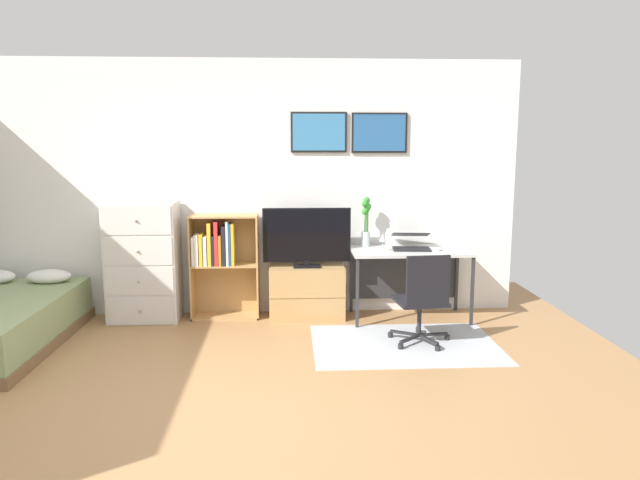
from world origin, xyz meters
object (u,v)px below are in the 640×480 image
television (307,237)px  office_chair (423,297)px  dresser (143,262)px  tv_stand (307,292)px  bookshelf (220,256)px  desk (408,261)px  computer_mouse (439,249)px  bamboo_vase (366,221)px  wine_glass (383,238)px  laptop (411,242)px

television → office_chair: (1.03, -0.92, -0.41)m
dresser → tv_stand: (1.69, 0.02, -0.35)m
television → bookshelf: bearing=175.6°
dresser → desk: size_ratio=1.01×
computer_mouse → office_chair: bearing=-113.1°
office_chair → bamboo_vase: bamboo_vase is taller
tv_stand → desk: size_ratio=0.64×
bookshelf → office_chair: bookshelf is taller
computer_mouse → wine_glass: bearing=-178.2°
bookshelf → wine_glass: 1.71m
laptop → computer_mouse: size_ratio=4.37×
bookshelf → office_chair: size_ratio=1.27×
tv_stand → desk: (1.07, -0.03, 0.33)m
desk → computer_mouse: size_ratio=11.78×
laptop → tv_stand: bearing=-175.9°
bamboo_vase → laptop: bearing=-15.4°
desk → laptop: 0.20m
television → bamboo_vase: bamboo_vase is taller
desk → bamboo_vase: bamboo_vase is taller
bookshelf → tv_stand: size_ratio=1.39×
tv_stand → television: size_ratio=0.86×
bamboo_vase → tv_stand: bearing=-171.3°
dresser → television: 1.71m
tv_stand → bamboo_vase: 0.98m
bookshelf → tv_stand: bookshelf is taller
office_chair → bamboo_vase: 1.25m
bamboo_vase → television: bearing=-169.3°
dresser → bookshelf: size_ratio=1.13×
dresser → bamboo_vase: size_ratio=2.33×
tv_stand → wine_glass: bearing=-13.1°
dresser → bookshelf: (0.78, 0.06, 0.04)m
tv_stand → office_chair: 1.41m
bamboo_vase → wine_glass: 0.34m
tv_stand → bamboo_vase: bamboo_vase is taller
laptop → television: bearing=-174.7°
office_chair → wine_glass: 0.91m
computer_mouse → wine_glass: (-0.59, -0.02, 0.12)m
dresser → office_chair: dresser is taller
tv_stand → laptop: 1.22m
dresser → laptop: bearing=-0.3°
dresser → wine_glass: (2.46, -0.16, 0.25)m
desk → wine_glass: wine_glass is taller
dresser → bamboo_vase: bamboo_vase is taller
tv_stand → bookshelf: bearing=177.0°
dresser → wine_glass: size_ratio=6.90×
laptop → computer_mouse: bearing=-20.7°
laptop → wine_glass: 0.36m
wine_glass → bookshelf: bearing=172.3°
laptop → wine_glass: (-0.33, -0.15, 0.07)m
dresser → computer_mouse: (3.05, -0.15, 0.14)m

